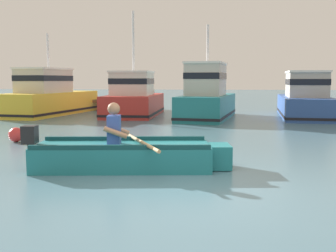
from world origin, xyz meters
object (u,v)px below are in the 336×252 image
(moored_boat_yellow, at_px, (49,97))
(moored_boat_teal, at_px, (207,98))
(mooring_buoy, at_px, (16,135))
(moored_boat_red, at_px, (134,99))
(moored_boat_blue, at_px, (305,100))
(rowboat_with_person, at_px, (127,155))

(moored_boat_yellow, bearing_deg, moored_boat_teal, -9.40)
(mooring_buoy, bearing_deg, moored_boat_red, 79.31)
(moored_boat_red, height_order, moored_boat_blue, moored_boat_red)
(mooring_buoy, bearing_deg, moored_boat_teal, 55.48)
(moored_boat_yellow, distance_m, moored_boat_teal, 7.33)
(rowboat_with_person, distance_m, moored_boat_red, 10.87)
(rowboat_with_person, relative_size, mooring_buoy, 9.95)
(moored_boat_teal, height_order, moored_boat_blue, moored_boat_teal)
(moored_boat_red, xyz_separation_m, moored_boat_blue, (7.39, 0.13, -0.01))
(rowboat_with_person, height_order, mooring_buoy, rowboat_with_person)
(moored_boat_yellow, height_order, mooring_buoy, moored_boat_yellow)
(moored_boat_blue, distance_m, mooring_buoy, 12.01)
(moored_boat_teal, xyz_separation_m, mooring_buoy, (-4.75, -6.91, -0.66))
(moored_boat_yellow, bearing_deg, rowboat_with_person, -61.16)
(moored_boat_red, xyz_separation_m, moored_boat_teal, (3.26, -1.01, 0.11))
(moored_boat_red, relative_size, moored_boat_teal, 0.91)
(mooring_buoy, bearing_deg, moored_boat_yellow, 107.02)
(moored_boat_yellow, xyz_separation_m, moored_boat_teal, (7.23, -1.20, 0.05))
(moored_boat_red, bearing_deg, moored_boat_yellow, 177.38)
(moored_boat_red, height_order, moored_boat_teal, moored_boat_red)
(rowboat_with_person, height_order, moored_boat_yellow, moored_boat_yellow)
(moored_boat_red, distance_m, mooring_buoy, 8.08)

